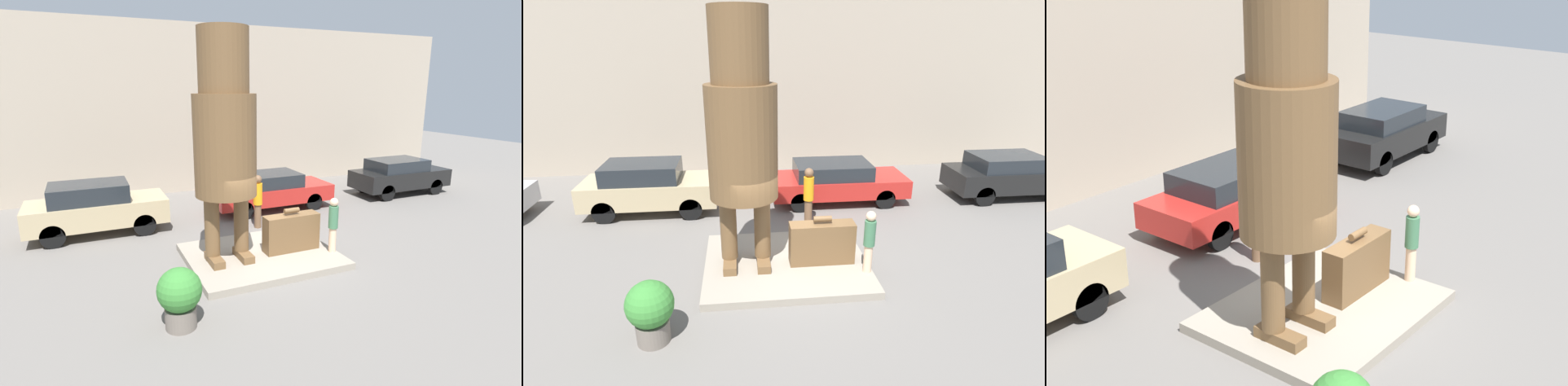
{
  "view_description": "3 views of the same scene",
  "coord_description": "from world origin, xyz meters",
  "views": [
    {
      "loc": [
        -4.25,
        -9.6,
        4.67
      ],
      "look_at": [
        0.0,
        0.01,
        1.9
      ],
      "focal_mm": 28.0,
      "sensor_mm": 36.0,
      "label": 1
    },
    {
      "loc": [
        -1.02,
        -8.88,
        5.36
      ],
      "look_at": [
        -0.08,
        -0.23,
        2.09
      ],
      "focal_mm": 28.0,
      "sensor_mm": 36.0,
      "label": 2
    },
    {
      "loc": [
        -9.29,
        -6.87,
        6.76
      ],
      "look_at": [
        -0.31,
        0.12,
        2.44
      ],
      "focal_mm": 50.0,
      "sensor_mm": 36.0,
      "label": 3
    }
  ],
  "objects": [
    {
      "name": "worker_hivis",
      "position": [
        0.97,
        2.45,
        1.0
      ],
      "size": [
        0.31,
        0.31,
        1.82
      ],
      "color": "brown",
      "rests_on": "ground_plane"
    },
    {
      "name": "ground_plane",
      "position": [
        0.0,
        0.0,
        0.0
      ],
      "size": [
        60.0,
        60.0,
        0.0
      ],
      "primitive_type": "plane",
      "color": "slate"
    },
    {
      "name": "statue_figure",
      "position": [
        -0.98,
        -0.01,
        3.6
      ],
      "size": [
        1.58,
        1.58,
        5.84
      ],
      "color": "brown",
      "rests_on": "pedestal"
    },
    {
      "name": "parked_car_black",
      "position": [
        8.53,
        4.09,
        0.84
      ],
      "size": [
        4.33,
        1.78,
        1.57
      ],
      "color": "black",
      "rests_on": "ground_plane"
    },
    {
      "name": "pedestal",
      "position": [
        0.0,
        0.0,
        0.09
      ],
      "size": [
        4.01,
        3.25,
        0.18
      ],
      "color": "gray",
      "rests_on": "ground_plane"
    },
    {
      "name": "tourist",
      "position": [
        1.87,
        -0.71,
        1.03
      ],
      "size": [
        0.26,
        0.26,
        1.55
      ],
      "color": "beige",
      "rests_on": "pedestal"
    },
    {
      "name": "parked_car_red",
      "position": [
        2.26,
        4.27,
        0.78
      ],
      "size": [
        4.66,
        1.82,
        1.44
      ],
      "color": "#B2231E",
      "rests_on": "ground_plane"
    },
    {
      "name": "giant_suitcase",
      "position": [
        0.87,
        -0.14,
        0.71
      ],
      "size": [
        1.59,
        0.46,
        1.23
      ],
      "color": "brown",
      "rests_on": "pedestal"
    },
    {
      "name": "planter_pot",
      "position": [
        -2.8,
        -2.39,
        0.7
      ],
      "size": [
        0.89,
        0.89,
        1.26
      ],
      "color": "#70665B",
      "rests_on": "ground_plane"
    },
    {
      "name": "building_backdrop",
      "position": [
        0.0,
        8.62,
        3.66
      ],
      "size": [
        28.0,
        0.6,
        7.31
      ],
      "color": "tan",
      "rests_on": "ground_plane"
    },
    {
      "name": "parked_car_tan",
      "position": [
        -4.04,
        4.01,
        0.9
      ],
      "size": [
        4.28,
        1.74,
        1.7
      ],
      "color": "tan",
      "rests_on": "ground_plane"
    }
  ]
}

